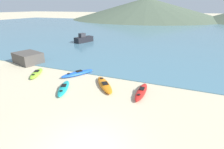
% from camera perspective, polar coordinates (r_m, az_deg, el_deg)
% --- Properties ---
extents(bay_water, '(160.00, 70.00, 0.06)m').
position_cam_1_polar(bay_water, '(48.66, 19.03, 13.19)').
color(bay_water, teal).
rests_on(bay_water, ground_plane).
extents(far_hill_left, '(77.06, 77.06, 10.42)m').
position_cam_1_polar(far_hill_left, '(99.70, 11.23, 20.44)').
color(far_hill_left, '#4C5B47').
rests_on(far_hill_left, ground_plane).
extents(kayak_on_sand_0, '(2.22, 3.11, 0.40)m').
position_cam_1_polar(kayak_on_sand_0, '(16.29, -11.17, 0.36)').
color(kayak_on_sand_0, blue).
rests_on(kayak_on_sand_0, ground_plane).
extents(kayak_on_sand_1, '(0.72, 3.01, 0.38)m').
position_cam_1_polar(kayak_on_sand_1, '(12.79, 9.54, -5.55)').
color(kayak_on_sand_1, red).
rests_on(kayak_on_sand_1, ground_plane).
extents(kayak_on_sand_2, '(2.72, 3.07, 0.38)m').
position_cam_1_polar(kayak_on_sand_2, '(13.74, -2.47, -3.30)').
color(kayak_on_sand_2, orange).
rests_on(kayak_on_sand_2, ground_plane).
extents(kayak_on_sand_4, '(1.86, 2.76, 0.35)m').
position_cam_1_polar(kayak_on_sand_4, '(17.54, -23.43, 0.39)').
color(kayak_on_sand_4, '#8CCC2D').
rests_on(kayak_on_sand_4, ground_plane).
extents(kayak_on_sand_5, '(1.74, 2.77, 0.35)m').
position_cam_1_polar(kayak_on_sand_5, '(13.67, -15.53, -4.32)').
color(kayak_on_sand_5, teal).
rests_on(kayak_on_sand_5, ground_plane).
extents(moored_boat_1, '(2.25, 3.65, 1.59)m').
position_cam_1_polar(moored_boat_1, '(31.65, -9.23, 11.38)').
color(moored_boat_1, black).
rests_on(moored_boat_1, bay_water).
extents(shoreline_rock, '(3.47, 2.94, 1.16)m').
position_cam_1_polar(shoreline_rock, '(21.60, -25.72, 4.93)').
color(shoreline_rock, '#4C4742').
rests_on(shoreline_rock, ground_plane).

